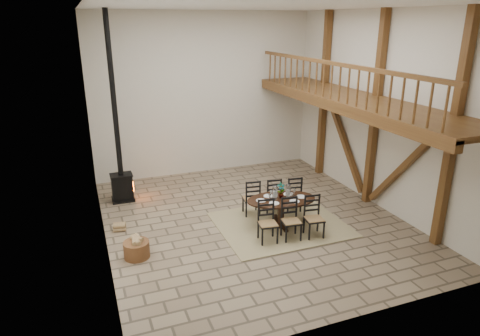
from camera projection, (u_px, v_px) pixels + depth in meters
name	position (u px, v px, depth m)	size (l,w,h in m)	color
ground	(253.00, 220.00, 10.64)	(8.00, 8.00, 0.00)	#8D7A5E
room_shell	(301.00, 97.00, 10.05)	(7.02, 8.02, 5.01)	beige
rug	(280.00, 224.00, 10.41)	(3.00, 2.50, 0.02)	tan
dining_table	(281.00, 211.00, 10.29)	(1.79, 2.03, 1.07)	black
wood_stove	(120.00, 161.00, 11.43)	(0.59, 0.46, 5.00)	black
log_basket	(137.00, 249.00, 8.93)	(0.54, 0.54, 0.45)	brown
log_stack	(120.00, 227.00, 10.08)	(0.31, 0.24, 0.20)	tan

